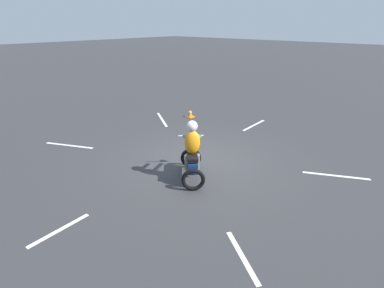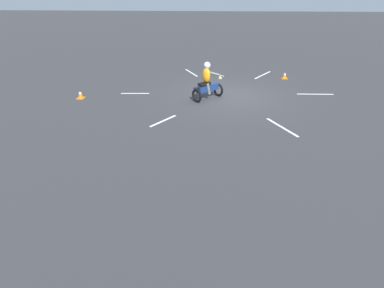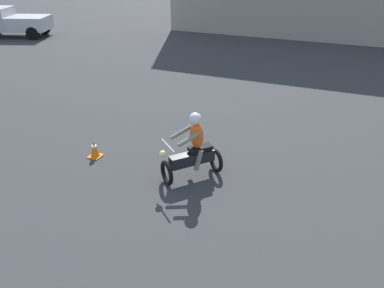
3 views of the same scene
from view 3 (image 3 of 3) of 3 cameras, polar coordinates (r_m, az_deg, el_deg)
name	(u,v)px [view 3 (image 3 of 3)]	position (r m, az deg, el deg)	size (l,w,h in m)	color
motorcycle_rider_background	(193,150)	(8.69, 0.21, -0.97)	(1.37, 1.45, 1.66)	black
pickup_truck	(12,21)	(26.56, -25.75, 16.49)	(4.54, 3.21, 1.73)	black
traffic_cone_near_right	(95,149)	(10.11, -14.63, -0.77)	(0.32, 0.32, 0.46)	orange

